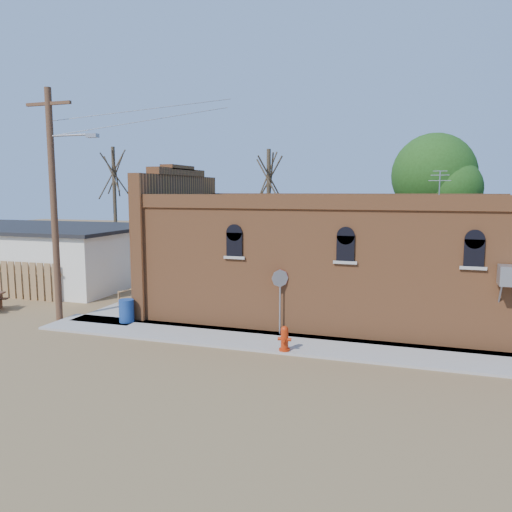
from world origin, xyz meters
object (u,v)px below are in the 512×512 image
(fire_hydrant, at_px, (285,339))
(utility_pole, at_px, (55,200))
(brick_bar, at_px, (324,258))
(stop_sign, at_px, (280,284))
(trash_barrel, at_px, (127,311))

(fire_hydrant, bearing_deg, utility_pole, 163.02)
(brick_bar, distance_m, stop_sign, 3.83)
(brick_bar, xyz_separation_m, utility_pole, (-9.79, -4.29, 2.43))
(fire_hydrant, bearing_deg, stop_sign, 99.94)
(utility_pole, distance_m, trash_barrel, 5.12)
(brick_bar, bearing_deg, fire_hydrant, -92.41)
(utility_pole, bearing_deg, trash_barrel, 6.02)
(brick_bar, distance_m, utility_pole, 10.96)
(brick_bar, height_order, stop_sign, brick_bar)
(trash_barrel, bearing_deg, fire_hydrant, -12.63)
(stop_sign, relative_size, trash_barrel, 2.63)
(brick_bar, bearing_deg, stop_sign, -103.38)
(brick_bar, relative_size, stop_sign, 7.08)
(stop_sign, bearing_deg, brick_bar, 59.91)
(brick_bar, distance_m, trash_barrel, 8.21)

